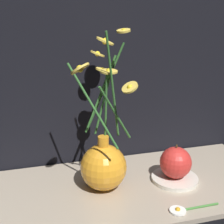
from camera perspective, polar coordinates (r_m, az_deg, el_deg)
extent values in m
plane|color=black|center=(0.80, 0.60, -14.36)|extent=(6.00, 6.00, 0.00)
cube|color=tan|center=(0.80, 0.60, -13.99)|extent=(0.84, 0.34, 0.01)
sphere|color=orange|center=(0.76, -1.56, -10.05)|extent=(0.11, 0.11, 0.11)
cylinder|color=orange|center=(0.74, -1.60, -5.83)|extent=(0.03, 0.03, 0.04)
cylinder|color=#336B2D|center=(0.74, -1.33, 4.41)|extent=(0.09, 0.04, 0.21)
cylinder|color=#EAC64C|center=(0.77, -1.05, 12.84)|extent=(0.06, 0.06, 0.02)
sphere|color=yellow|center=(0.77, -1.05, 12.84)|extent=(0.02, 0.02, 0.02)
cylinder|color=#336B2D|center=(0.68, 0.13, 4.53)|extent=(0.04, 0.04, 0.24)
cylinder|color=#EAC64C|center=(0.65, 2.12, 14.63)|extent=(0.04, 0.04, 0.01)
sphere|color=yellow|center=(0.65, 2.12, 14.63)|extent=(0.01, 0.01, 0.01)
cylinder|color=#336B2D|center=(0.68, 0.66, -0.33)|extent=(0.09, 0.04, 0.13)
cylinder|color=#EAC64C|center=(0.63, 3.29, 4.52)|extent=(0.04, 0.04, 0.02)
sphere|color=yellow|center=(0.63, 3.29, 4.52)|extent=(0.01, 0.01, 0.01)
cylinder|color=#336B2D|center=(0.71, -1.11, 1.32)|extent=(0.01, 0.02, 0.15)
cylinder|color=#EAC64C|center=(0.69, -0.58, 7.44)|extent=(0.04, 0.04, 0.01)
sphere|color=yellow|center=(0.69, -0.58, 7.44)|extent=(0.01, 0.01, 0.01)
cylinder|color=#336B2D|center=(0.74, -2.14, 3.18)|extent=(0.08, 0.01, 0.19)
cylinder|color=#EAC64C|center=(0.76, -2.66, 10.59)|extent=(0.04, 0.04, 0.02)
sphere|color=yellow|center=(0.76, -2.66, 10.59)|extent=(0.01, 0.01, 0.01)
cylinder|color=#336B2D|center=(0.65, -3.50, 1.01)|extent=(0.10, 0.07, 0.18)
cylinder|color=#EAC64C|center=(0.59, -5.89, 7.88)|extent=(0.05, 0.05, 0.02)
sphere|color=yellow|center=(0.59, -5.89, 7.88)|extent=(0.01, 0.01, 0.01)
cylinder|color=#336B2D|center=(0.73, -1.65, 1.59)|extent=(0.04, 0.02, 0.15)
cylinder|color=#EAC64C|center=(0.73, -1.69, 7.70)|extent=(0.04, 0.04, 0.01)
sphere|color=yellow|center=(0.73, -1.69, 7.70)|extent=(0.01, 0.01, 0.01)
cylinder|color=silver|center=(0.84, 11.37, -11.84)|extent=(0.12, 0.12, 0.01)
sphere|color=red|center=(0.82, 11.55, -9.04)|extent=(0.08, 0.08, 0.08)
cylinder|color=#4C3819|center=(0.80, 11.74, -6.17)|extent=(0.00, 0.00, 0.01)
cylinder|color=#3D7A33|center=(0.74, 15.48, -16.42)|extent=(0.10, 0.01, 0.01)
cylinder|color=white|center=(0.72, 11.92, -17.24)|extent=(0.04, 0.04, 0.00)
sphere|color=gold|center=(0.72, 11.94, -17.05)|extent=(0.01, 0.01, 0.01)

